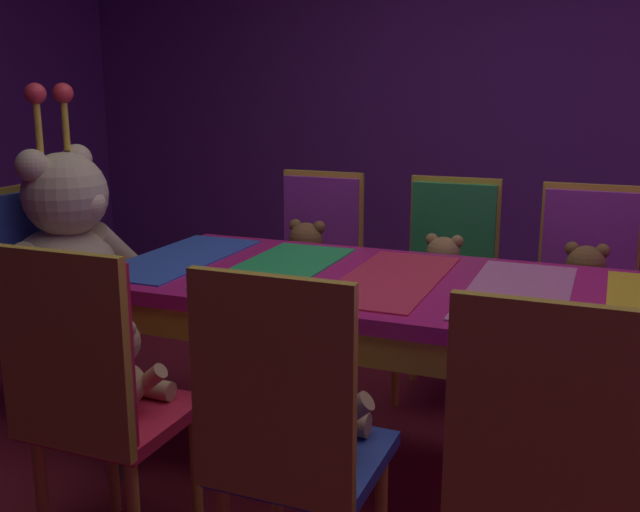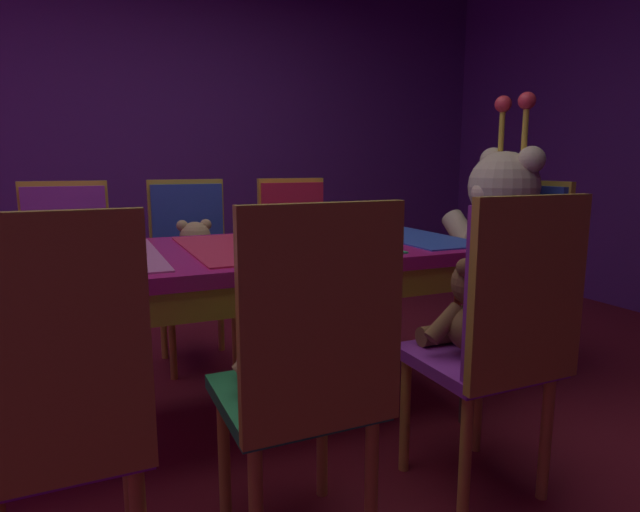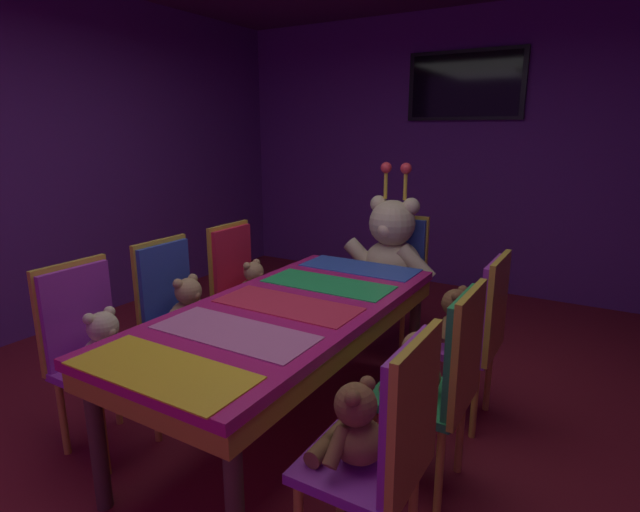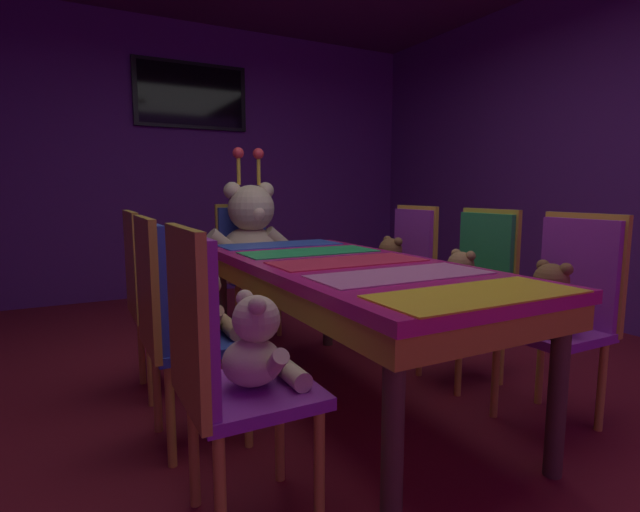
% 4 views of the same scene
% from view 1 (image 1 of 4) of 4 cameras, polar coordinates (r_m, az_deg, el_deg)
% --- Properties ---
extents(ground_plane, '(7.90, 7.90, 0.00)m').
position_cam_1_polar(ground_plane, '(2.81, 5.26, -16.55)').
color(ground_plane, maroon).
extents(wall_right, '(0.12, 6.40, 2.80)m').
position_cam_1_polar(wall_right, '(4.99, 14.49, 12.88)').
color(wall_right, '#59267F').
rests_on(wall_right, ground_plane).
extents(banquet_table, '(0.90, 2.02, 0.75)m').
position_cam_1_polar(banquet_table, '(2.55, 5.57, -3.73)').
color(banquet_table, '#C61E72').
rests_on(banquet_table, ground_plane).
extents(chair_left_0, '(0.42, 0.41, 0.98)m').
position_cam_1_polar(chair_left_0, '(1.71, 17.17, -15.29)').
color(chair_left_0, purple).
rests_on(chair_left_0, ground_plane).
extents(teddy_left_0, '(0.25, 0.33, 0.31)m').
position_cam_1_polar(teddy_left_0, '(1.84, 17.57, -13.35)').
color(teddy_left_0, beige).
rests_on(teddy_left_0, chair_left_0).
extents(chair_left_1, '(0.42, 0.41, 0.98)m').
position_cam_1_polar(chair_left_1, '(1.82, -2.69, -12.82)').
color(chair_left_1, '#2D47B2').
rests_on(chair_left_1, ground_plane).
extents(teddy_left_1, '(0.27, 0.34, 0.32)m').
position_cam_1_polar(teddy_left_1, '(1.94, -0.86, -11.04)').
color(teddy_left_1, tan).
rests_on(teddy_left_1, chair_left_1).
extents(chair_left_2, '(0.42, 0.41, 0.98)m').
position_cam_1_polar(chair_left_2, '(2.14, -17.76, -9.37)').
color(chair_left_2, red).
rests_on(chair_left_2, ground_plane).
extents(teddy_left_2, '(0.23, 0.30, 0.29)m').
position_cam_1_polar(teddy_left_2, '(2.25, -15.39, -8.51)').
color(teddy_left_2, tan).
rests_on(teddy_left_2, chair_left_2).
extents(chair_right_0, '(0.42, 0.41, 0.98)m').
position_cam_1_polar(chair_right_0, '(3.29, 19.98, -1.61)').
color(chair_right_0, purple).
rests_on(chair_right_0, ground_plane).
extents(teddy_right_0, '(0.26, 0.33, 0.31)m').
position_cam_1_polar(teddy_right_0, '(3.15, 19.86, -2.31)').
color(teddy_right_0, brown).
rests_on(teddy_right_0, chair_right_0).
extents(chair_right_1, '(0.42, 0.41, 0.98)m').
position_cam_1_polar(chair_right_1, '(3.38, 10.03, -0.65)').
color(chair_right_1, '#268C4C').
rests_on(chair_right_1, ground_plane).
extents(teddy_right_1, '(0.25, 0.32, 0.30)m').
position_cam_1_polar(teddy_right_1, '(3.24, 9.48, -1.38)').
color(teddy_right_1, '#9E7247').
rests_on(teddy_right_1, chair_right_1).
extents(chair_right_2, '(0.42, 0.41, 0.98)m').
position_cam_1_polar(chair_right_2, '(3.55, -0.22, 0.22)').
color(chair_right_2, purple).
rests_on(chair_right_2, ground_plane).
extents(teddy_right_2, '(0.26, 0.34, 0.32)m').
position_cam_1_polar(teddy_right_2, '(3.42, -1.14, -0.30)').
color(teddy_right_2, brown).
rests_on(teddy_right_2, chair_right_2).
extents(throne_chair, '(0.41, 0.42, 0.98)m').
position_cam_1_polar(throne_chair, '(3.33, -20.85, -1.53)').
color(throne_chair, '#2D47B2').
rests_on(throne_chair, ground_plane).
extents(king_teddy_bear, '(0.73, 0.57, 0.94)m').
position_cam_1_polar(king_teddy_bear, '(3.18, -18.81, 0.99)').
color(king_teddy_bear, beige).
rests_on(king_teddy_bear, throne_chair).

